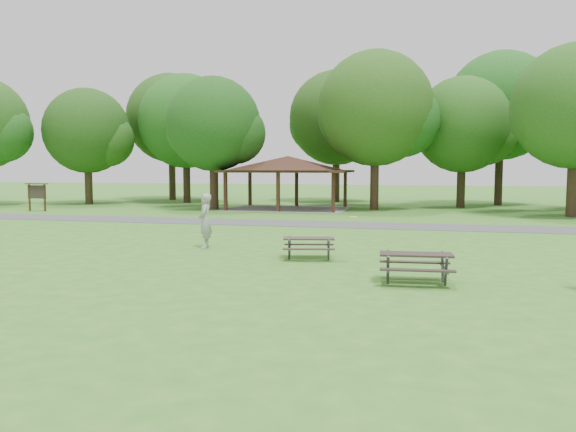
# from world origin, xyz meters

# --- Properties ---
(ground) EXTENTS (160.00, 160.00, 0.00)m
(ground) POSITION_xyz_m (0.00, 0.00, 0.00)
(ground) COLOR #367421
(ground) RESTS_ON ground
(asphalt_path) EXTENTS (120.00, 3.20, 0.02)m
(asphalt_path) POSITION_xyz_m (0.00, 14.00, 0.01)
(asphalt_path) COLOR #474749
(asphalt_path) RESTS_ON ground
(pavilion) EXTENTS (8.60, 7.01, 3.76)m
(pavilion) POSITION_xyz_m (-4.00, 24.00, 3.06)
(pavilion) COLOR #321B12
(pavilion) RESTS_ON ground
(notice_board) EXTENTS (1.60, 0.30, 1.88)m
(notice_board) POSITION_xyz_m (-20.00, 18.00, 1.31)
(notice_board) COLOR #352113
(notice_board) RESTS_ON ground
(tree_row_b) EXTENTS (7.14, 6.80, 9.28)m
(tree_row_b) POSITION_xyz_m (-20.92, 25.53, 5.67)
(tree_row_b) COLOR #312315
(tree_row_b) RESTS_ON ground
(tree_row_c) EXTENTS (8.19, 7.80, 10.67)m
(tree_row_c) POSITION_xyz_m (-13.90, 29.03, 6.54)
(tree_row_c) COLOR black
(tree_row_c) RESTS_ON ground
(tree_row_d) EXTENTS (6.93, 6.60, 9.27)m
(tree_row_d) POSITION_xyz_m (-8.92, 22.53, 5.77)
(tree_row_d) COLOR black
(tree_row_d) RESTS_ON ground
(tree_row_e) EXTENTS (8.40, 8.00, 11.02)m
(tree_row_e) POSITION_xyz_m (2.10, 25.03, 6.78)
(tree_row_e) COLOR #311E16
(tree_row_e) RESTS_ON ground
(tree_row_f) EXTENTS (7.35, 7.00, 9.55)m
(tree_row_f) POSITION_xyz_m (8.09, 28.53, 5.84)
(tree_row_f) COLOR black
(tree_row_f) RESTS_ON ground
(tree_deep_a) EXTENTS (8.40, 8.00, 11.38)m
(tree_deep_a) POSITION_xyz_m (-16.90, 32.53, 7.13)
(tree_deep_a) COLOR #312315
(tree_deep_a) RESTS_ON ground
(tree_deep_b) EXTENTS (8.40, 8.00, 11.13)m
(tree_deep_b) POSITION_xyz_m (-1.90, 33.03, 6.89)
(tree_deep_b) COLOR #321E16
(tree_deep_b) RESTS_ON ground
(tree_deep_c) EXTENTS (8.82, 8.40, 11.90)m
(tree_deep_c) POSITION_xyz_m (11.10, 32.03, 7.44)
(tree_deep_c) COLOR black
(tree_deep_c) RESTS_ON ground
(picnic_table_middle) EXTENTS (1.88, 1.62, 0.71)m
(picnic_table_middle) POSITION_xyz_m (1.93, 3.07, 0.53)
(picnic_table_middle) COLOR #312924
(picnic_table_middle) RESTS_ON ground
(picnic_table_far) EXTENTS (1.95, 1.62, 0.80)m
(picnic_table_far) POSITION_xyz_m (5.39, -0.02, 0.59)
(picnic_table_far) COLOR #2B221F
(picnic_table_far) RESTS_ON ground
(frisbee_in_flight) EXTENTS (0.26, 0.26, 0.02)m
(frisbee_in_flight) POSITION_xyz_m (3.46, 2.37, 1.46)
(frisbee_in_flight) COLOR yellow
(frisbee_in_flight) RESTS_ON ground
(frisbee_thrower) EXTENTS (0.66, 0.83, 2.01)m
(frisbee_thrower) POSITION_xyz_m (-2.31, 4.61, 1.00)
(frisbee_thrower) COLOR #A1A1A4
(frisbee_thrower) RESTS_ON ground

